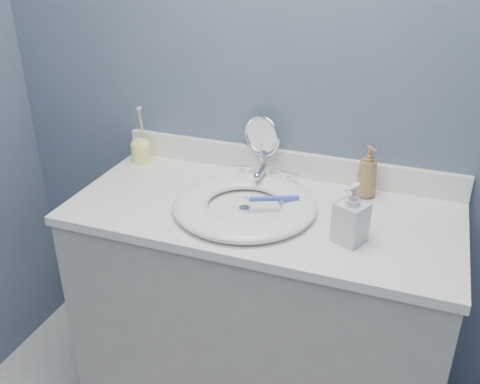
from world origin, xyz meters
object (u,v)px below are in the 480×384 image
at_px(makeup_mirror, 262,143).
at_px(soap_bottle_clear, 352,213).
at_px(soap_bottle_amber, 368,172).
at_px(toothbrush_holder, 141,149).

distance_m(makeup_mirror, soap_bottle_clear, 0.50).
bearing_deg(soap_bottle_amber, toothbrush_holder, 139.57).
bearing_deg(soap_bottle_clear, toothbrush_holder, -174.72).
distance_m(soap_bottle_amber, toothbrush_holder, 0.83).
bearing_deg(toothbrush_holder, soap_bottle_clear, -19.15).
height_order(soap_bottle_amber, soap_bottle_clear, soap_bottle_clear).
relative_size(soap_bottle_clear, toothbrush_holder, 0.83).
bearing_deg(soap_bottle_clear, soap_bottle_amber, 114.15).
height_order(makeup_mirror, soap_bottle_clear, makeup_mirror).
distance_m(soap_bottle_amber, soap_bottle_clear, 0.29).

